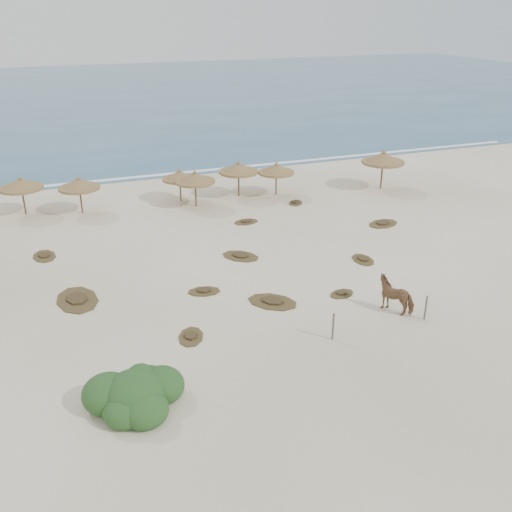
% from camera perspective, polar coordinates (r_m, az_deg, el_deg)
% --- Properties ---
extents(ground, '(160.00, 160.00, 0.00)m').
position_cam_1_polar(ground, '(26.82, 3.87, -6.15)').
color(ground, '#F2E5C7').
rests_on(ground, ground).
extents(ocean, '(200.00, 100.00, 0.01)m').
position_cam_1_polar(ocean, '(97.45, -15.13, 15.31)').
color(ocean, '#255170').
rests_on(ocean, ground).
extents(foam_line, '(70.00, 0.60, 0.01)m').
position_cam_1_polar(foam_line, '(49.88, -8.54, 8.12)').
color(foam_line, white).
rests_on(foam_line, ground).
extents(palapa_0, '(3.13, 3.13, 2.74)m').
position_cam_1_polar(palapa_0, '(42.19, -22.45, 6.62)').
color(palapa_0, brown).
rests_on(palapa_0, ground).
extents(palapa_1, '(3.26, 3.26, 2.65)m').
position_cam_1_polar(palapa_1, '(41.14, -17.29, 6.85)').
color(palapa_1, brown).
rests_on(palapa_1, ground).
extents(palapa_2, '(2.86, 2.86, 2.45)m').
position_cam_1_polar(palapa_2, '(42.27, -7.65, 7.94)').
color(palapa_2, brown).
rests_on(palapa_2, ground).
extents(palapa_3, '(2.90, 2.90, 2.68)m').
position_cam_1_polar(palapa_3, '(40.90, -6.12, 7.74)').
color(palapa_3, brown).
rests_on(palapa_3, ground).
extents(palapa_4, '(2.97, 2.97, 2.78)m').
position_cam_1_polar(palapa_4, '(42.90, -1.76, 8.74)').
color(palapa_4, brown).
rests_on(palapa_4, ground).
extents(palapa_5, '(2.83, 2.83, 2.58)m').
position_cam_1_polar(palapa_5, '(43.25, 2.04, 8.65)').
color(palapa_5, brown).
rests_on(palapa_5, ground).
extents(palapa_6, '(4.16, 4.16, 3.11)m').
position_cam_1_polar(palapa_6, '(45.81, 12.61, 9.50)').
color(palapa_6, brown).
rests_on(palapa_6, ground).
extents(horse, '(1.80, 2.11, 1.64)m').
position_cam_1_polar(horse, '(27.81, 13.87, -3.77)').
color(horse, brown).
rests_on(horse, ground).
extents(fence_post_near, '(0.11, 0.11, 1.27)m').
position_cam_1_polar(fence_post_near, '(25.07, 7.72, -6.97)').
color(fence_post_near, '#645D4B').
rests_on(fence_post_near, ground).
extents(fence_post_far, '(0.10, 0.10, 1.21)m').
position_cam_1_polar(fence_post_far, '(27.47, 16.62, -4.97)').
color(fence_post_far, '#645D4B').
rests_on(fence_post_far, ground).
extents(bush, '(3.72, 3.28, 1.67)m').
position_cam_1_polar(bush, '(21.54, -12.00, -13.41)').
color(bush, '#2F5424').
rests_on(bush, ground).
extents(scrub_1, '(2.31, 3.24, 0.16)m').
position_cam_1_polar(scrub_1, '(29.53, -17.44, -4.17)').
color(scrub_1, '#4D3E22').
rests_on(scrub_1, ground).
extents(scrub_2, '(1.84, 1.39, 0.16)m').
position_cam_1_polar(scrub_2, '(29.10, -5.21, -3.51)').
color(scrub_2, '#4D3E22').
rests_on(scrub_2, ground).
extents(scrub_3, '(2.59, 2.63, 0.16)m').
position_cam_1_polar(scrub_3, '(32.94, -1.55, 0.00)').
color(scrub_3, '#4D3E22').
rests_on(scrub_3, ground).
extents(scrub_4, '(1.21, 1.78, 0.16)m').
position_cam_1_polar(scrub_4, '(33.05, 10.65, -0.34)').
color(scrub_4, '#4D3E22').
rests_on(scrub_4, ground).
extents(scrub_5, '(2.56, 2.02, 0.16)m').
position_cam_1_polar(scrub_5, '(38.76, 12.59, 3.19)').
color(scrub_5, '#4D3E22').
rests_on(scrub_5, ground).
extents(scrub_6, '(1.47, 2.07, 0.16)m').
position_cam_1_polar(scrub_6, '(35.14, -20.41, 0.01)').
color(scrub_6, '#4D3E22').
rests_on(scrub_6, ground).
extents(scrub_7, '(1.77, 1.25, 0.16)m').
position_cam_1_polar(scrub_7, '(38.16, -0.99, 3.46)').
color(scrub_7, '#4D3E22').
rests_on(scrub_7, ground).
extents(scrub_9, '(2.95, 2.91, 0.16)m').
position_cam_1_polar(scrub_9, '(28.01, 1.67, -4.57)').
color(scrub_9, '#4D3E22').
rests_on(scrub_9, ground).
extents(scrub_10, '(1.62, 1.75, 0.16)m').
position_cam_1_polar(scrub_10, '(41.97, 3.99, 5.34)').
color(scrub_10, '#4D3E22').
rests_on(scrub_10, ground).
extents(scrub_11, '(1.58, 1.94, 0.16)m').
position_cam_1_polar(scrub_11, '(25.41, -6.53, -7.99)').
color(scrub_11, '#4D3E22').
rests_on(scrub_11, ground).
extents(scrub_12, '(1.57, 1.23, 0.16)m').
position_cam_1_polar(scrub_12, '(29.07, 8.57, -3.73)').
color(scrub_12, '#4D3E22').
rests_on(scrub_12, ground).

